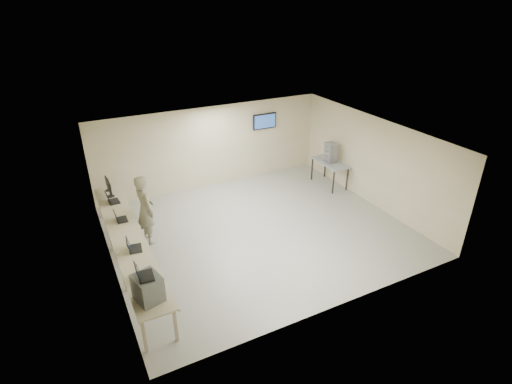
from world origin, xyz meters
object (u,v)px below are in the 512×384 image
equipment_box (148,288)px  soldier (145,209)px  workbench (128,238)px  side_table (330,164)px

equipment_box → soldier: 3.50m
workbench → equipment_box: size_ratio=11.25×
side_table → workbench: bearing=-167.5°
workbench → soldier: 1.16m
equipment_box → soldier: bearing=63.1°
soldier → side_table: 6.56m
equipment_box → soldier: size_ratio=0.27×
equipment_box → side_table: equipment_box is taller
workbench → soldier: (0.67, 0.94, 0.14)m
equipment_box → side_table: (7.25, 4.08, -0.36)m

